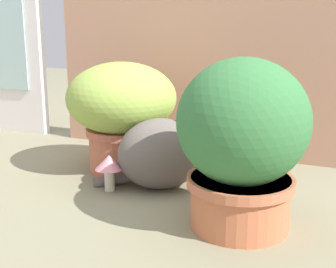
{
  "coord_description": "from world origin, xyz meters",
  "views": [
    {
      "loc": [
        0.65,
        -1.15,
        0.5
      ],
      "look_at": [
        0.15,
        0.05,
        0.18
      ],
      "focal_mm": 48.78,
      "sensor_mm": 36.0,
      "label": 1
    }
  ],
  "objects_px": {
    "cat": "(166,150)",
    "mushroom_ornament_pink": "(109,165)",
    "leafy_planter": "(242,140)",
    "grass_planter": "(122,109)"
  },
  "relations": [
    {
      "from": "cat",
      "to": "mushroom_ornament_pink",
      "type": "bearing_deg",
      "value": -149.79
    },
    {
      "from": "grass_planter",
      "to": "leafy_planter",
      "type": "xyz_separation_m",
      "value": [
        0.48,
        -0.28,
        0.01
      ]
    },
    {
      "from": "leafy_planter",
      "to": "cat",
      "type": "distance_m",
      "value": 0.34
    },
    {
      "from": "leafy_planter",
      "to": "cat",
      "type": "height_order",
      "value": "leafy_planter"
    },
    {
      "from": "leafy_planter",
      "to": "mushroom_ornament_pink",
      "type": "height_order",
      "value": "leafy_planter"
    },
    {
      "from": "cat",
      "to": "mushroom_ornament_pink",
      "type": "height_order",
      "value": "cat"
    },
    {
      "from": "leafy_planter",
      "to": "mushroom_ornament_pink",
      "type": "relative_size",
      "value": 3.77
    },
    {
      "from": "grass_planter",
      "to": "cat",
      "type": "bearing_deg",
      "value": -26.6
    },
    {
      "from": "leafy_planter",
      "to": "mushroom_ornament_pink",
      "type": "distance_m",
      "value": 0.46
    },
    {
      "from": "grass_planter",
      "to": "cat",
      "type": "relative_size",
      "value": 0.97
    }
  ]
}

